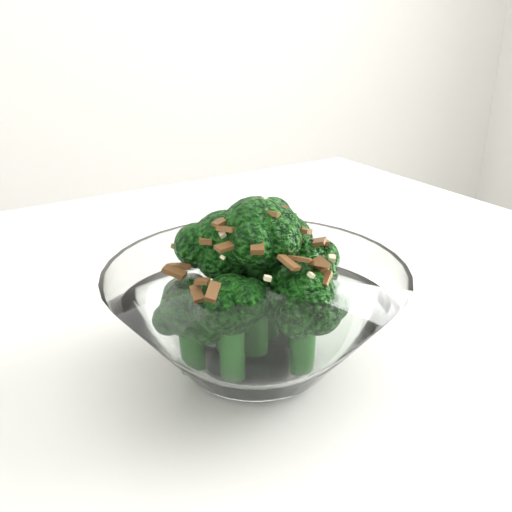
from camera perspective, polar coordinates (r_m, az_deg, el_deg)
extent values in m
cube|color=white|center=(0.55, -14.11, -8.78)|extent=(1.38, 1.12, 0.04)
cylinder|color=white|center=(1.23, 6.87, -9.44)|extent=(0.04, 0.04, 0.71)
cylinder|color=white|center=(0.47, 0.00, -10.48)|extent=(0.09, 0.09, 0.01)
cylinder|color=#1A5717|center=(0.45, -2.94, -5.06)|extent=(0.02, 0.02, 0.08)
sphere|color=#14530F|center=(0.42, -3.08, 1.15)|extent=(0.05, 0.05, 0.05)
cylinder|color=#1A5717|center=(0.44, 0.00, -4.76)|extent=(0.02, 0.02, 0.09)
sphere|color=#14530F|center=(0.42, 0.00, 2.30)|extent=(0.05, 0.05, 0.05)
cylinder|color=#1A5717|center=(0.43, -6.41, -8.92)|extent=(0.02, 0.02, 0.04)
sphere|color=#14530F|center=(0.42, -6.60, -5.22)|extent=(0.04, 0.04, 0.04)
cylinder|color=#1A5717|center=(0.49, 4.41, -4.75)|extent=(0.02, 0.02, 0.04)
sphere|color=#14530F|center=(0.47, 4.53, -1.30)|extent=(0.04, 0.04, 0.04)
cylinder|color=#1A5717|center=(0.42, 4.71, -8.62)|extent=(0.02, 0.02, 0.05)
sphere|color=#14530F|center=(0.41, 4.89, -3.98)|extent=(0.05, 0.05, 0.05)
cylinder|color=#1A5717|center=(0.46, 4.47, -5.77)|extent=(0.02, 0.02, 0.06)
sphere|color=#14530F|center=(0.44, 4.64, -0.98)|extent=(0.05, 0.05, 0.05)
cylinder|color=#1A5717|center=(0.46, 1.22, -3.76)|extent=(0.02, 0.02, 0.08)
sphere|color=#14530F|center=(0.44, 1.28, 2.41)|extent=(0.05, 0.05, 0.05)
cylinder|color=#1A5717|center=(0.49, -0.80, -4.41)|extent=(0.02, 0.02, 0.05)
sphere|color=#14530F|center=(0.48, -0.82, -0.85)|extent=(0.04, 0.04, 0.04)
cylinder|color=#1A5717|center=(0.42, -2.41, -9.36)|extent=(0.02, 0.02, 0.05)
sphere|color=#14530F|center=(0.40, -2.50, -4.87)|extent=(0.04, 0.04, 0.04)
cube|color=brown|center=(0.46, 1.91, 3.27)|extent=(0.02, 0.01, 0.01)
cube|color=brown|center=(0.44, 1.55, 3.54)|extent=(0.01, 0.02, 0.00)
cube|color=brown|center=(0.44, 2.34, 3.88)|extent=(0.01, 0.02, 0.01)
cube|color=brown|center=(0.40, -3.45, 3.43)|extent=(0.02, 0.01, 0.01)
cube|color=brown|center=(0.43, 0.00, 4.51)|extent=(0.02, 0.02, 0.00)
cube|color=brown|center=(0.40, 3.14, 2.03)|extent=(0.01, 0.01, 0.01)
cube|color=brown|center=(0.41, -7.62, -1.02)|extent=(0.02, 0.01, 0.01)
cube|color=brown|center=(0.43, 4.28, 2.53)|extent=(0.01, 0.01, 0.01)
cube|color=brown|center=(0.40, 4.01, 1.77)|extent=(0.01, 0.01, 0.01)
cube|color=brown|center=(0.38, 3.30, -0.67)|extent=(0.02, 0.02, 0.01)
cube|color=brown|center=(0.38, 0.17, 1.10)|extent=(0.01, 0.02, 0.01)
cube|color=brown|center=(0.45, 3.85, 3.17)|extent=(0.01, 0.02, 0.01)
cube|color=brown|center=(0.46, -4.87, 2.16)|extent=(0.01, 0.01, 0.01)
cube|color=brown|center=(0.38, -5.93, -3.76)|extent=(0.01, 0.02, 0.01)
cube|color=brown|center=(0.44, 2.66, 4.14)|extent=(0.02, 0.01, 0.00)
cube|color=brown|center=(0.39, 6.29, -0.85)|extent=(0.01, 0.01, 0.01)
cube|color=brown|center=(0.43, -4.58, 3.29)|extent=(0.01, 0.01, 0.01)
cube|color=brown|center=(0.41, -8.16, -1.58)|extent=(0.02, 0.02, 0.01)
cube|color=brown|center=(0.42, 6.39, 1.43)|extent=(0.01, 0.02, 0.01)
cube|color=brown|center=(0.45, -3.84, 3.11)|extent=(0.02, 0.01, 0.00)
cube|color=brown|center=(0.37, -4.36, -3.59)|extent=(0.01, 0.02, 0.01)
cube|color=brown|center=(0.45, -1.14, 4.12)|extent=(0.01, 0.01, 0.01)
cube|color=brown|center=(0.42, 2.10, 4.63)|extent=(0.02, 0.01, 0.00)
cube|color=brown|center=(0.40, -2.87, 2.72)|extent=(0.02, 0.02, 0.01)
cube|color=brown|center=(0.40, -5.12, 1.54)|extent=(0.01, 0.02, 0.01)
cube|color=brown|center=(0.41, 4.46, 2.56)|extent=(0.02, 0.02, 0.01)
cube|color=brown|center=(0.40, 1.37, 4.37)|extent=(0.02, 0.02, 0.01)
cube|color=brown|center=(0.42, -5.56, 2.31)|extent=(0.01, 0.02, 0.01)
cube|color=brown|center=(0.43, 6.45, 1.40)|extent=(0.02, 0.01, 0.01)
cube|color=brown|center=(0.40, 6.47, -0.81)|extent=(0.01, 0.01, 0.01)
cube|color=brown|center=(0.39, -3.11, 0.92)|extent=(0.02, 0.01, 0.00)
cube|color=brown|center=(0.44, -6.01, 1.74)|extent=(0.01, 0.01, 0.01)
cube|color=brown|center=(0.38, -5.40, -2.52)|extent=(0.01, 0.02, 0.01)
cube|color=brown|center=(0.44, -7.51, 0.89)|extent=(0.02, 0.02, 0.01)
cube|color=brown|center=(0.39, 4.38, -0.30)|extent=(0.02, 0.02, 0.01)
cube|color=brown|center=(0.39, 6.80, -2.24)|extent=(0.02, 0.02, 0.01)
cube|color=brown|center=(0.41, -3.44, 2.96)|extent=(0.02, 0.02, 0.01)
cube|color=brown|center=(0.43, 3.24, 3.82)|extent=(0.02, 0.02, 0.01)
cube|color=brown|center=(0.42, -5.88, 0.79)|extent=(0.02, 0.02, 0.01)
cube|color=beige|center=(0.46, 2.42, 3.25)|extent=(0.01, 0.00, 0.00)
cube|color=beige|center=(0.37, 1.16, -2.23)|extent=(0.01, 0.01, 0.00)
cube|color=beige|center=(0.40, 3.39, 1.82)|extent=(0.01, 0.01, 0.01)
cube|color=beige|center=(0.39, -3.34, -0.14)|extent=(0.00, 0.00, 0.00)
cube|color=beige|center=(0.43, -6.74, 1.19)|extent=(0.01, 0.01, 0.00)
cube|color=beige|center=(0.46, 1.25, 3.31)|extent=(0.00, 0.00, 0.00)
cube|color=beige|center=(0.44, -6.32, 1.83)|extent=(0.01, 0.01, 0.01)
cube|color=beige|center=(0.46, -4.55, 2.71)|extent=(0.01, 0.01, 0.00)
cube|color=beige|center=(0.42, 7.59, -0.21)|extent=(0.01, 0.01, 0.01)
cube|color=beige|center=(0.39, 5.54, -1.92)|extent=(0.01, 0.01, 0.01)
cube|color=beige|center=(0.45, 4.80, 2.59)|extent=(0.01, 0.01, 0.01)
cube|color=beige|center=(0.44, 0.76, 4.00)|extent=(0.01, 0.01, 0.01)
cube|color=beige|center=(0.40, -3.35, 2.19)|extent=(0.01, 0.01, 0.01)
cube|color=beige|center=(0.41, 0.76, 5.63)|extent=(0.01, 0.01, 0.01)
cube|color=beige|center=(0.47, -0.87, 3.23)|extent=(0.00, 0.00, 0.00)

